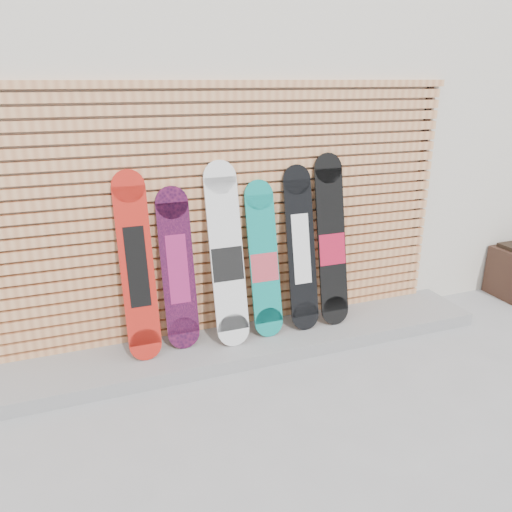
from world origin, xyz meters
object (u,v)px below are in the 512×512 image
object	(u,v)px
snowboard_2	(227,256)
snowboard_4	(301,249)
snowboard_0	(137,267)
snowboard_5	(332,242)
snowboard_3	(264,261)
snowboard_1	(178,269)

from	to	relation	value
snowboard_2	snowboard_4	xyz separation A→B (m)	(0.71, 0.03, -0.03)
snowboard_0	snowboard_4	distance (m)	1.46
snowboard_0	snowboard_2	bearing A→B (deg)	-1.46
snowboard_2	snowboard_5	distance (m)	1.02
snowboard_0	snowboard_3	xyz separation A→B (m)	(1.10, 0.01, -0.09)
snowboard_2	snowboard_4	world-z (taller)	snowboard_2
snowboard_1	snowboard_3	xyz separation A→B (m)	(0.76, -0.03, -0.01)
snowboard_1	snowboard_5	xyz separation A→B (m)	(1.43, -0.03, 0.09)
snowboard_0	snowboard_2	xyz separation A→B (m)	(0.75, -0.02, 0.00)
snowboard_5	snowboard_1	bearing A→B (deg)	178.68
snowboard_0	snowboard_5	xyz separation A→B (m)	(1.76, 0.01, 0.01)
snowboard_3	snowboard_4	bearing A→B (deg)	0.53
snowboard_1	snowboard_0	bearing A→B (deg)	-173.48
snowboard_3	snowboard_5	bearing A→B (deg)	-0.02
snowboard_0	snowboard_1	xyz separation A→B (m)	(0.34, 0.04, -0.08)
snowboard_0	snowboard_1	size ratio (longest dim) A/B	1.11
snowboard_0	snowboard_4	xyz separation A→B (m)	(1.46, 0.01, -0.02)
snowboard_4	snowboard_2	bearing A→B (deg)	-177.75
snowboard_3	snowboard_4	world-z (taller)	snowboard_4
snowboard_1	snowboard_2	world-z (taller)	snowboard_2
snowboard_1	snowboard_4	bearing A→B (deg)	-1.51
snowboard_3	snowboard_5	world-z (taller)	snowboard_5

